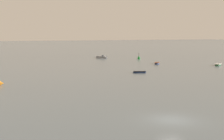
# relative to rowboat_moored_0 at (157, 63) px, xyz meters

# --- Properties ---
(ground_plane) EXTENTS (800.00, 800.00, 0.00)m
(ground_plane) POSITION_rel_rowboat_moored_0_xyz_m (-34.01, -49.50, -0.16)
(ground_plane) COLOR slate
(rowboat_moored_0) EXTENTS (3.46, 3.55, 0.58)m
(rowboat_moored_0) POSITION_rel_rowboat_moored_0_xyz_m (0.00, 0.00, 0.00)
(rowboat_moored_0) COLOR navy
(rowboat_moored_0) RESTS_ON ground
(rowboat_moored_1) EXTENTS (4.35, 3.59, 0.67)m
(rowboat_moored_1) POSITION_rel_rowboat_moored_0_xyz_m (12.01, -11.42, 0.02)
(rowboat_moored_1) COLOR #23602D
(rowboat_moored_1) RESTS_ON ground
(motorboat_moored_2) EXTENTS (2.83, 5.06, 1.65)m
(motorboat_moored_2) POSITION_rel_rowboat_moored_0_xyz_m (-4.10, 27.01, 0.07)
(motorboat_moored_2) COLOR gray
(motorboat_moored_2) RESTS_ON ground
(rowboat_moored_3) EXTENTS (3.15, 2.17, 0.47)m
(rowboat_moored_3) POSITION_rel_rowboat_moored_0_xyz_m (-15.92, -15.50, -0.03)
(rowboat_moored_3) COLOR navy
(rowboat_moored_3) RESTS_ON ground
(channel_buoy) EXTENTS (0.90, 0.90, 2.30)m
(channel_buoy) POSITION_rel_rowboat_moored_0_xyz_m (4.76, 17.14, 0.30)
(channel_buoy) COLOR #198C2D
(channel_buoy) RESTS_ON ground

